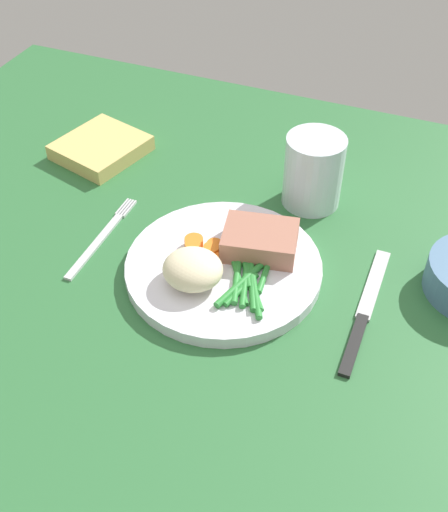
{
  "coord_description": "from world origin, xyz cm",
  "views": [
    {
      "loc": [
        19.21,
        -51.69,
        56.65
      ],
      "look_at": [
        -1.71,
        0.16,
        4.6
      ],
      "focal_mm": 44.88,
      "sensor_mm": 36.0,
      "label": 1
    }
  ],
  "objects_px": {
    "meat_portion": "(260,240)",
    "water_glass": "(313,175)",
    "knife": "(364,312)",
    "napkin": "(101,148)",
    "dinner_plate": "(224,267)",
    "fork": "(102,237)"
  },
  "relations": [
    {
      "from": "knife",
      "to": "napkin",
      "type": "relative_size",
      "value": 1.74
    },
    {
      "from": "fork",
      "to": "napkin",
      "type": "bearing_deg",
      "value": 117.68
    },
    {
      "from": "dinner_plate",
      "to": "water_glass",
      "type": "xyz_separation_m",
      "value": [
        0.06,
        0.17,
        0.04
      ]
    },
    {
      "from": "water_glass",
      "to": "dinner_plate",
      "type": "bearing_deg",
      "value": -108.35
    },
    {
      "from": "dinner_plate",
      "to": "napkin",
      "type": "xyz_separation_m",
      "value": [
        -0.27,
        0.17,
        0.0
      ]
    },
    {
      "from": "meat_portion",
      "to": "dinner_plate",
      "type": "bearing_deg",
      "value": -130.6
    },
    {
      "from": "fork",
      "to": "napkin",
      "type": "distance_m",
      "value": 0.2
    },
    {
      "from": "dinner_plate",
      "to": "knife",
      "type": "distance_m",
      "value": 0.17
    },
    {
      "from": "napkin",
      "to": "fork",
      "type": "bearing_deg",
      "value": -60.14
    },
    {
      "from": "knife",
      "to": "napkin",
      "type": "distance_m",
      "value": 0.47
    },
    {
      "from": "fork",
      "to": "water_glass",
      "type": "distance_m",
      "value": 0.29
    },
    {
      "from": "fork",
      "to": "knife",
      "type": "xyz_separation_m",
      "value": [
        0.34,
        -0.0,
        -0.0
      ]
    },
    {
      "from": "dinner_plate",
      "to": "meat_portion",
      "type": "relative_size",
      "value": 2.68
    },
    {
      "from": "knife",
      "to": "water_glass",
      "type": "distance_m",
      "value": 0.22
    },
    {
      "from": "fork",
      "to": "knife",
      "type": "distance_m",
      "value": 0.34
    },
    {
      "from": "napkin",
      "to": "water_glass",
      "type": "bearing_deg",
      "value": 1.33
    },
    {
      "from": "fork",
      "to": "water_glass",
      "type": "bearing_deg",
      "value": 35.76
    },
    {
      "from": "dinner_plate",
      "to": "meat_portion",
      "type": "bearing_deg",
      "value": 49.4
    },
    {
      "from": "meat_portion",
      "to": "water_glass",
      "type": "relative_size",
      "value": 0.89
    },
    {
      "from": "dinner_plate",
      "to": "napkin",
      "type": "relative_size",
      "value": 2.02
    },
    {
      "from": "knife",
      "to": "water_glass",
      "type": "xyz_separation_m",
      "value": [
        -0.12,
        0.18,
        0.04
      ]
    },
    {
      "from": "water_glass",
      "to": "meat_portion",
      "type": "bearing_deg",
      "value": -100.65
    }
  ]
}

